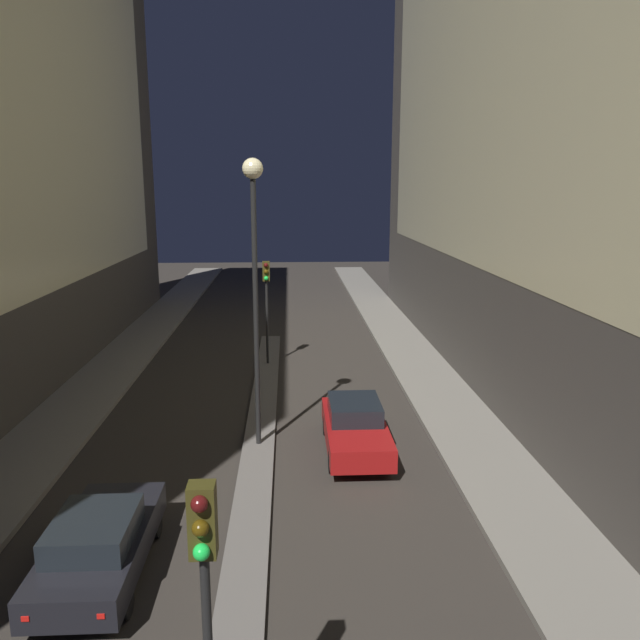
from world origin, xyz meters
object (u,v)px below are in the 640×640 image
Objects in this scene: traffic_light_near at (205,585)px; traffic_light_mid at (266,289)px; car_left_lane at (99,543)px; street_lamp at (254,241)px; car_right_lane at (355,427)px.

traffic_light_mid is (0.00, 21.57, 0.00)m from traffic_light_near.
traffic_light_near is 7.03m from car_left_lane.
street_lamp is 1.93× the size of car_left_lane.
street_lamp reaches higher than traffic_light_mid.
traffic_light_mid is at bearing 107.68° from car_right_lane.
traffic_light_near is at bearing -90.00° from street_lamp.
traffic_light_near is at bearing -61.32° from car_left_lane.
traffic_light_near and traffic_light_mid have the same top height.
street_lamp is 1.91× the size of car_right_lane.
traffic_light_mid reaches higher than car_right_lane.
traffic_light_near is 1.02× the size of car_right_lane.
street_lamp is at bearing 90.00° from traffic_light_near.
traffic_light_mid is 1.02× the size of car_right_lane.
traffic_light_near is 12.61m from car_right_lane.
traffic_light_mid is 1.03× the size of car_left_lane.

